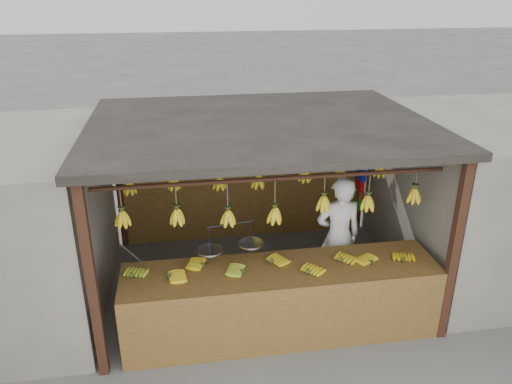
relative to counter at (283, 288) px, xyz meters
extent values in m
plane|color=#5B5B57|center=(-0.08, 1.23, -0.72)|extent=(80.00, 80.00, 0.00)
cube|color=black|center=(-2.08, -0.27, 0.43)|extent=(0.10, 0.10, 2.30)
cube|color=black|center=(1.92, -0.27, 0.43)|extent=(0.10, 0.10, 2.30)
cube|color=black|center=(-2.08, 2.73, 0.43)|extent=(0.10, 0.10, 2.30)
cube|color=black|center=(1.92, 2.73, 0.43)|extent=(0.10, 0.10, 2.30)
cube|color=black|center=(-0.08, 1.23, 1.63)|extent=(4.30, 3.30, 0.10)
cylinder|color=black|center=(-0.08, 0.23, 1.28)|extent=(4.00, 0.05, 0.05)
cylinder|color=black|center=(-0.08, 1.23, 1.28)|extent=(4.00, 0.05, 0.05)
cylinder|color=black|center=(-0.08, 2.23, 1.28)|extent=(4.00, 0.05, 0.05)
cube|color=brown|center=(-0.08, 2.73, 0.18)|extent=(4.00, 0.06, 1.80)
cube|color=slate|center=(3.52, 1.23, 0.43)|extent=(3.00, 3.00, 2.30)
cube|color=brown|center=(0.01, 0.13, 0.14)|extent=(3.76, 0.84, 0.08)
cube|color=brown|center=(0.01, -0.28, -0.27)|extent=(3.76, 0.04, 0.90)
cube|color=black|center=(-1.78, -0.23, -0.31)|extent=(0.07, 0.07, 0.82)
cube|color=black|center=(1.79, -0.23, -0.31)|extent=(0.07, 0.07, 0.82)
cube|color=black|center=(-1.78, 0.50, -0.31)|extent=(0.07, 0.07, 0.82)
cube|color=black|center=(1.79, 0.50, -0.31)|extent=(0.07, 0.07, 0.82)
ellipsoid|color=#92A523|center=(-1.71, 0.18, 0.21)|extent=(0.25, 0.28, 0.06)
ellipsoid|color=gold|center=(-1.30, 0.09, 0.21)|extent=(0.26, 0.20, 0.06)
ellipsoid|color=gold|center=(-0.91, 0.32, 0.21)|extent=(0.29, 0.25, 0.06)
ellipsoid|color=#92A523|center=(-0.46, 0.10, 0.21)|extent=(0.29, 0.25, 0.06)
ellipsoid|color=gold|center=(-0.08, 0.23, 0.21)|extent=(0.30, 0.28, 0.06)
ellipsoid|color=gold|center=(0.28, -0.06, 0.21)|extent=(0.30, 0.30, 0.06)
ellipsoid|color=gold|center=(0.75, 0.13, 0.21)|extent=(0.30, 0.30, 0.06)
ellipsoid|color=gold|center=(1.09, 0.05, 0.21)|extent=(0.27, 0.30, 0.06)
ellipsoid|color=gold|center=(1.49, 0.02, 0.21)|extent=(0.24, 0.28, 0.06)
ellipsoid|color=gold|center=(-1.76, 0.22, 0.92)|extent=(0.16, 0.16, 0.28)
ellipsoid|color=gold|center=(-1.17, 0.24, 0.90)|extent=(0.16, 0.16, 0.28)
ellipsoid|color=gold|center=(-0.61, 0.22, 0.85)|extent=(0.16, 0.16, 0.28)
ellipsoid|color=gold|center=(-0.08, 0.19, 0.85)|extent=(0.16, 0.16, 0.28)
ellipsoid|color=gold|center=(0.50, 0.23, 0.94)|extent=(0.16, 0.16, 0.28)
ellipsoid|color=gold|center=(1.04, 0.23, 0.91)|extent=(0.16, 0.16, 0.28)
ellipsoid|color=gold|center=(1.64, 0.28, 0.94)|extent=(0.16, 0.16, 0.28)
ellipsoid|color=gold|center=(-1.76, 1.27, 0.87)|extent=(0.16, 0.16, 0.28)
ellipsoid|color=gold|center=(-1.20, 1.23, 0.91)|extent=(0.16, 0.16, 0.28)
ellipsoid|color=gold|center=(-0.61, 1.24, 0.87)|extent=(0.16, 0.16, 0.28)
ellipsoid|color=gold|center=(-0.10, 1.19, 0.88)|extent=(0.16, 0.16, 0.28)
ellipsoid|color=gold|center=(0.52, 1.19, 0.93)|extent=(0.16, 0.16, 0.28)
ellipsoid|color=#92A523|center=(1.03, 1.22, 0.93)|extent=(0.16, 0.16, 0.28)
ellipsoid|color=gold|center=(1.60, 1.24, 0.91)|extent=(0.16, 0.16, 0.28)
ellipsoid|color=gold|center=(-1.76, 2.27, 0.85)|extent=(0.16, 0.16, 0.28)
ellipsoid|color=gold|center=(-1.25, 2.27, 0.93)|extent=(0.16, 0.16, 0.28)
ellipsoid|color=gold|center=(-0.67, 2.21, 0.92)|extent=(0.16, 0.16, 0.28)
ellipsoid|color=gold|center=(-0.06, 2.27, 0.94)|extent=(0.16, 0.16, 0.28)
ellipsoid|color=gold|center=(0.52, 2.21, 0.95)|extent=(0.16, 0.16, 0.28)
ellipsoid|color=gold|center=(1.02, 2.23, 0.92)|extent=(0.16, 0.16, 0.28)
ellipsoid|color=gold|center=(1.66, 2.24, 0.86)|extent=(0.16, 0.16, 0.28)
cylinder|color=black|center=(-0.58, 0.23, 1.02)|extent=(0.02, 0.02, 0.52)
cylinder|color=black|center=(-0.58, 0.23, 0.76)|extent=(0.53, 0.12, 0.02)
cylinder|color=silver|center=(-0.83, 0.19, 0.46)|extent=(0.29, 0.29, 0.02)
cylinder|color=silver|center=(-0.34, 0.28, 0.46)|extent=(0.29, 0.29, 0.02)
imported|color=white|center=(0.94, 0.87, 0.14)|extent=(0.63, 0.43, 1.71)
cube|color=yellow|center=(1.86, 2.58, 0.72)|extent=(0.08, 0.26, 0.34)
cube|color=#1426BF|center=(1.86, 2.58, 0.41)|extent=(0.08, 0.26, 0.34)
cube|color=red|center=(1.86, 2.58, 0.08)|extent=(0.08, 0.26, 0.34)
cube|color=#199926|center=(1.86, 2.58, -0.11)|extent=(0.08, 0.26, 0.34)
camera|label=1|loc=(-1.10, -4.83, 3.30)|focal=35.00mm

